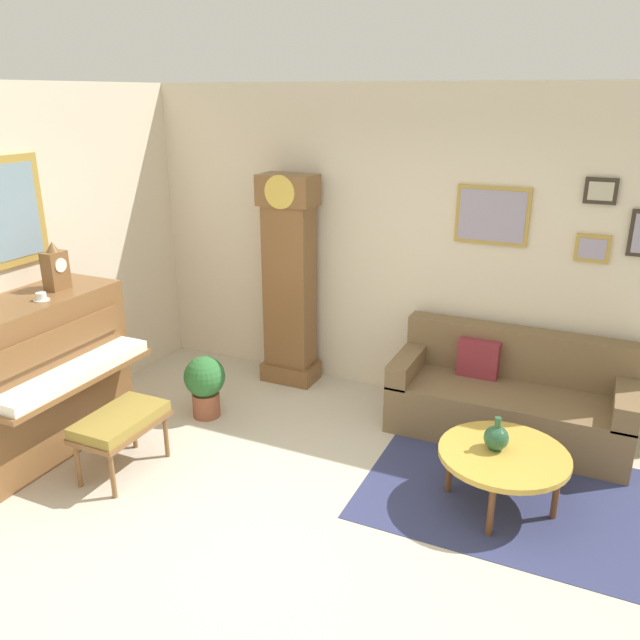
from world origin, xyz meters
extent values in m
cube|color=beige|center=(0.00, 0.00, -0.05)|extent=(6.40, 6.00, 0.10)
cube|color=beige|center=(0.00, 2.40, 1.40)|extent=(5.30, 0.10, 2.80)
cube|color=#B28E3D|center=(1.55, 2.33, 1.55)|extent=(0.26, 0.03, 0.22)
cube|color=#998EA8|center=(1.55, 2.32, 1.55)|extent=(0.20, 0.01, 0.16)
cube|color=#B28E3D|center=(0.75, 2.33, 1.75)|extent=(0.60, 0.03, 0.48)
cube|color=#998EA8|center=(0.75, 2.32, 1.75)|extent=(0.54, 0.01, 0.42)
cube|color=#33281E|center=(1.55, 2.33, 2.00)|extent=(0.24, 0.03, 0.20)
cube|color=#BCB299|center=(1.55, 2.32, 2.00)|extent=(0.18, 0.01, 0.14)
cube|color=navy|center=(1.31, 1.03, 0.00)|extent=(2.10, 1.50, 0.01)
cube|color=brown|center=(-2.25, 0.14, 0.63)|extent=(0.60, 1.44, 1.25)
cube|color=brown|center=(-1.82, 0.14, 0.68)|extent=(0.28, 1.38, 0.04)
cube|color=white|center=(-1.82, 0.14, 0.74)|extent=(0.26, 1.32, 0.08)
cube|color=brown|center=(-1.93, 0.14, 0.98)|extent=(0.03, 1.20, 0.20)
cube|color=brown|center=(-1.43, 0.13, 0.38)|extent=(0.42, 0.70, 0.04)
cube|color=olive|center=(-1.43, 0.13, 0.44)|extent=(0.40, 0.68, 0.08)
cylinder|color=brown|center=(-1.27, -0.17, 0.18)|extent=(0.04, 0.04, 0.36)
cylinder|color=brown|center=(-1.27, 0.43, 0.18)|extent=(0.04, 0.04, 0.36)
cylinder|color=brown|center=(-1.59, -0.17, 0.18)|extent=(0.04, 0.04, 0.36)
cylinder|color=brown|center=(-1.59, 0.43, 0.18)|extent=(0.04, 0.04, 0.36)
cube|color=brown|center=(-1.05, 2.12, 0.09)|extent=(0.52, 0.34, 0.18)
cube|color=brown|center=(-1.05, 2.12, 0.89)|extent=(0.44, 0.28, 1.78)
cube|color=brown|center=(-1.05, 2.12, 1.88)|extent=(0.52, 0.32, 0.28)
cylinder|color=gold|center=(-1.05, 1.97, 1.88)|extent=(0.30, 0.02, 0.30)
cylinder|color=gold|center=(-1.05, 2.07, 0.95)|extent=(0.03, 0.03, 0.70)
cube|color=brown|center=(1.09, 1.90, 0.21)|extent=(1.90, 0.80, 0.42)
cube|color=brown|center=(1.09, 2.20, 0.62)|extent=(1.90, 0.20, 0.44)
cube|color=brown|center=(0.23, 1.90, 0.50)|extent=(0.18, 0.80, 0.20)
cube|color=brown|center=(1.95, 1.90, 0.50)|extent=(0.18, 0.80, 0.20)
cube|color=maroon|center=(0.79, 2.04, 0.58)|extent=(0.34, 0.12, 0.32)
cylinder|color=gold|center=(1.22, 0.89, 0.40)|extent=(0.88, 0.88, 0.04)
torus|color=brown|center=(1.22, 0.89, 0.40)|extent=(0.88, 0.88, 0.04)
cylinder|color=brown|center=(1.22, 1.25, 0.19)|extent=(0.04, 0.04, 0.38)
cylinder|color=brown|center=(1.58, 0.89, 0.19)|extent=(0.04, 0.04, 0.38)
cylinder|color=brown|center=(1.22, 0.53, 0.19)|extent=(0.04, 0.04, 0.38)
cylinder|color=brown|center=(0.86, 0.89, 0.19)|extent=(0.04, 0.04, 0.38)
cube|color=brown|center=(-2.23, 0.46, 1.40)|extent=(0.12, 0.18, 0.30)
cylinder|color=white|center=(-2.17, 0.46, 1.45)|extent=(0.01, 0.11, 0.11)
cone|color=brown|center=(-2.23, 0.46, 1.59)|extent=(0.10, 0.10, 0.08)
cylinder|color=white|center=(-2.11, 0.19, 1.26)|extent=(0.12, 0.12, 0.01)
cylinder|color=white|center=(-2.11, 0.19, 1.28)|extent=(0.08, 0.08, 0.06)
cylinder|color=#234C33|center=(1.15, 0.91, 0.42)|extent=(0.09, 0.09, 0.01)
sphere|color=#285638|center=(1.15, 0.91, 0.50)|extent=(0.17, 0.17, 0.17)
cylinder|color=#285638|center=(1.15, 0.91, 0.62)|extent=(0.04, 0.04, 0.08)
cylinder|color=#935138|center=(-1.37, 1.12, 0.11)|extent=(0.24, 0.24, 0.22)
sphere|color=#2D6B33|center=(-1.37, 1.12, 0.38)|extent=(0.36, 0.36, 0.36)
camera|label=1|loc=(1.66, -3.03, 2.71)|focal=35.74mm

